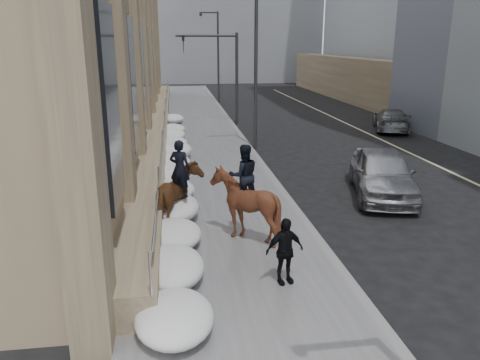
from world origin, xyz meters
name	(u,v)px	position (x,y,z in m)	size (l,w,h in m)	color
ground	(234,281)	(0.00, 0.00, 0.00)	(140.00, 140.00, 0.00)	black
sidewalk	(205,169)	(0.00, 10.00, 0.06)	(5.00, 80.00, 0.12)	#545456
curb	(264,167)	(2.62, 10.00, 0.06)	(0.24, 80.00, 0.12)	slate
lane_line	(429,162)	(10.50, 10.00, 0.01)	(0.15, 70.00, 0.01)	#BFB78C
bg_building_far	(141,12)	(-6.00, 72.00, 10.00)	(24.00, 12.00, 20.00)	gray
streetlight_mid	(253,59)	(2.74, 14.00, 4.58)	(1.71, 0.24, 8.00)	#2D2D30
streetlight_far	(216,51)	(2.74, 34.00, 4.58)	(1.71, 0.24, 8.00)	#2D2D30
traffic_signal	(223,64)	(2.07, 22.00, 4.00)	(4.10, 0.22, 6.00)	#2D2D30
snow_bank	(172,173)	(-1.42, 8.11, 0.47)	(1.70, 18.10, 0.76)	white
mounted_horse_left	(178,193)	(-1.23, 3.48, 1.10)	(1.72, 2.32, 2.56)	#533119
mounted_horse_right	(244,200)	(0.56, 2.19, 1.23)	(1.79, 1.97, 2.66)	#422012
pedestrian	(285,251)	(1.08, -0.43, 0.90)	(0.91, 0.38, 1.56)	black
car_silver	(382,173)	(6.13, 5.60, 0.86)	(2.03, 5.05, 1.72)	#9E9FA5
car_grey	(391,120)	(12.26, 17.91, 0.70)	(1.95, 4.80, 1.39)	slate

